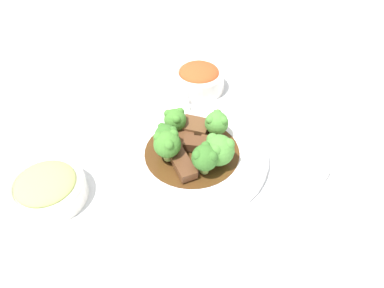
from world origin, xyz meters
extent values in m
plane|color=silver|center=(0.00, 0.00, 0.00)|extent=(4.00, 4.00, 0.00)
cylinder|color=white|center=(0.00, 0.00, 0.01)|extent=(0.26, 0.26, 0.01)
torus|color=white|center=(0.00, 0.00, 0.01)|extent=(0.26, 0.26, 0.01)
cylinder|color=#4C2D14|center=(0.00, 0.00, 0.01)|extent=(0.16, 0.16, 0.00)
cube|color=#56331E|center=(-0.01, 0.01, 0.03)|extent=(0.04, 0.05, 0.02)
cube|color=#56331E|center=(0.04, 0.00, 0.03)|extent=(0.07, 0.07, 0.01)
cube|color=brown|center=(-0.03, 0.03, 0.02)|extent=(0.03, 0.06, 0.01)
cube|color=brown|center=(-0.05, -0.02, 0.03)|extent=(0.05, 0.05, 0.02)
cube|color=#56331E|center=(-0.02, -0.02, 0.02)|extent=(0.06, 0.05, 0.01)
cylinder|color=#7FA84C|center=(0.01, -0.04, 0.03)|extent=(0.01, 0.01, 0.02)
sphere|color=#387028|center=(0.01, -0.04, 0.05)|extent=(0.04, 0.04, 0.04)
sphere|color=#387028|center=(0.03, -0.04, 0.06)|extent=(0.01, 0.01, 0.01)
sphere|color=#387028|center=(0.01, -0.03, 0.06)|extent=(0.01, 0.01, 0.01)
sphere|color=#387028|center=(0.01, -0.05, 0.06)|extent=(0.01, 0.01, 0.01)
cylinder|color=#8EB756|center=(0.03, -0.03, 0.03)|extent=(0.01, 0.01, 0.02)
sphere|color=#427F2D|center=(0.03, -0.03, 0.05)|extent=(0.04, 0.04, 0.04)
sphere|color=#427F2D|center=(0.05, -0.02, 0.06)|extent=(0.02, 0.02, 0.02)
sphere|color=#427F2D|center=(0.02, -0.02, 0.06)|extent=(0.02, 0.02, 0.02)
sphere|color=#427F2D|center=(0.04, -0.04, 0.06)|extent=(0.02, 0.02, 0.02)
cylinder|color=#8EB756|center=(0.03, 0.04, 0.03)|extent=(0.01, 0.01, 0.02)
sphere|color=#387028|center=(0.03, 0.04, 0.05)|extent=(0.04, 0.04, 0.04)
sphere|color=#387028|center=(0.04, 0.05, 0.06)|extent=(0.02, 0.02, 0.02)
sphere|color=#387028|center=(0.02, 0.03, 0.06)|extent=(0.02, 0.02, 0.02)
sphere|color=#387028|center=(0.04, 0.03, 0.06)|extent=(0.02, 0.02, 0.02)
cylinder|color=#8EB756|center=(0.01, 0.05, 0.02)|extent=(0.02, 0.02, 0.01)
sphere|color=#4C8E38|center=(0.01, 0.05, 0.05)|extent=(0.05, 0.05, 0.05)
sphere|color=#4C8E38|center=(0.00, 0.06, 0.06)|extent=(0.02, 0.02, 0.02)
sphere|color=#4C8E38|center=(0.00, 0.04, 0.06)|extent=(0.02, 0.02, 0.02)
sphere|color=#4C8E38|center=(0.02, 0.05, 0.06)|extent=(0.02, 0.02, 0.02)
cylinder|color=#8EB756|center=(-0.03, -0.05, 0.02)|extent=(0.01, 0.01, 0.01)
sphere|color=#427F2D|center=(-0.03, -0.05, 0.04)|extent=(0.04, 0.04, 0.04)
sphere|color=#427F2D|center=(-0.04, -0.04, 0.05)|extent=(0.02, 0.02, 0.02)
sphere|color=#427F2D|center=(-0.03, -0.06, 0.05)|extent=(0.02, 0.02, 0.02)
sphere|color=#427F2D|center=(-0.02, -0.04, 0.05)|extent=(0.02, 0.02, 0.02)
cylinder|color=#7FA84C|center=(-0.06, 0.02, 0.02)|extent=(0.01, 0.01, 0.01)
sphere|color=#4C8E38|center=(-0.06, 0.02, 0.04)|extent=(0.04, 0.04, 0.04)
sphere|color=#4C8E38|center=(-0.07, 0.02, 0.06)|extent=(0.02, 0.02, 0.02)
sphere|color=#4C8E38|center=(-0.05, 0.01, 0.06)|extent=(0.02, 0.02, 0.02)
sphere|color=#4C8E38|center=(-0.05, 0.03, 0.06)|extent=(0.02, 0.02, 0.02)
ellipsoid|color=silver|center=(-0.06, -0.03, 0.03)|extent=(0.08, 0.07, 0.01)
cylinder|color=silver|center=(-0.16, -0.09, 0.02)|extent=(0.14, 0.09, 0.01)
cylinder|color=white|center=(-0.19, -0.08, 0.00)|extent=(0.06, 0.06, 0.01)
cylinder|color=white|center=(-0.19, -0.08, 0.02)|extent=(0.11, 0.11, 0.04)
torus|color=white|center=(-0.19, -0.08, 0.04)|extent=(0.11, 0.11, 0.01)
ellipsoid|color=#D14C23|center=(-0.19, -0.08, 0.04)|extent=(0.08, 0.08, 0.03)
cylinder|color=white|center=(0.17, -0.16, 0.00)|extent=(0.07, 0.07, 0.01)
cylinder|color=white|center=(0.17, -0.16, 0.02)|extent=(0.12, 0.12, 0.03)
torus|color=white|center=(0.17, -0.16, 0.03)|extent=(0.12, 0.12, 0.01)
ellipsoid|color=#A3B266|center=(0.17, -0.16, 0.03)|extent=(0.09, 0.09, 0.02)
cylinder|color=white|center=(-0.06, 0.19, 0.01)|extent=(0.07, 0.07, 0.01)
torus|color=white|center=(-0.06, 0.19, 0.01)|extent=(0.07, 0.07, 0.01)
cube|color=white|center=(0.15, 0.13, 0.00)|extent=(0.12, 0.10, 0.01)
camera|label=1|loc=(0.41, 0.20, 0.47)|focal=35.00mm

